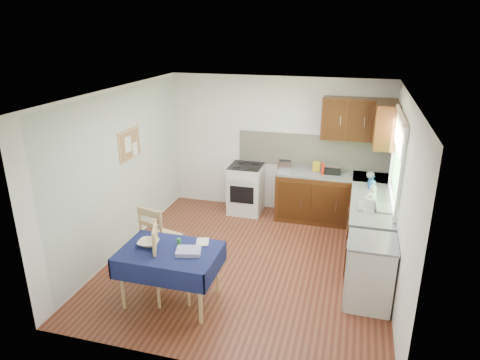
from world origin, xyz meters
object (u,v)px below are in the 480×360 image
(chair_near, at_px, (168,261))
(sandwich_press, at_px, (333,169))
(kettle, at_px, (370,203))
(dining_table, at_px, (170,258))
(dish_rack, at_px, (375,206))
(chair_far, at_px, (158,236))
(toaster, at_px, (285,165))

(chair_near, height_order, sandwich_press, sandwich_press)
(chair_near, relative_size, kettle, 3.72)
(chair_near, bearing_deg, dining_table, -156.97)
(sandwich_press, distance_m, dish_rack, 1.53)
(dining_table, xyz_separation_m, chair_far, (-0.48, 0.66, -0.09))
(sandwich_press, xyz_separation_m, dish_rack, (0.69, -1.37, -0.05))
(sandwich_press, bearing_deg, kettle, -58.53)
(chair_far, xyz_separation_m, sandwich_press, (2.23, 2.32, 0.44))
(toaster, bearing_deg, sandwich_press, 15.37)
(dining_table, relative_size, kettle, 4.33)
(toaster, bearing_deg, dining_table, -95.24)
(dining_table, distance_m, sandwich_press, 3.47)
(chair_far, distance_m, sandwich_press, 3.25)
(sandwich_press, bearing_deg, chair_far, -124.09)
(toaster, bearing_deg, kettle, -33.59)
(kettle, bearing_deg, dining_table, -148.18)
(sandwich_press, height_order, dish_rack, dish_rack)
(chair_far, distance_m, toaster, 2.71)
(dining_table, bearing_deg, dish_rack, 11.69)
(chair_far, height_order, kettle, kettle)
(dish_rack, bearing_deg, chair_near, -135.69)
(dish_rack, bearing_deg, toaster, 150.93)
(dining_table, distance_m, kettle, 2.80)
(dining_table, bearing_deg, chair_near, 113.70)
(dish_rack, height_order, kettle, kettle)
(toaster, relative_size, kettle, 0.88)
(chair_far, xyz_separation_m, kettle, (2.83, 0.81, 0.49))
(chair_near, bearing_deg, sandwich_press, -53.92)
(chair_far, relative_size, sandwich_press, 3.64)
(toaster, distance_m, kettle, 2.06)
(toaster, bearing_deg, chair_near, -96.30)
(toaster, bearing_deg, chair_far, -109.40)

